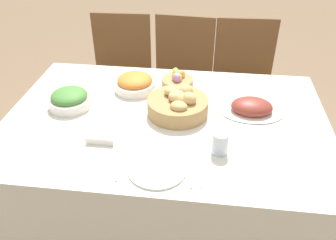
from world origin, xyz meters
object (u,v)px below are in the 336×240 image
Objects in this scene: egg_basket at (177,80)px; bread_basket at (178,104)px; chair_far_right at (243,84)px; carrot_bowl at (135,83)px; chair_far_left at (121,76)px; chair_far_center at (181,80)px; spoon at (201,173)px; knife at (193,172)px; drinking_cup at (220,143)px; green_salad_bowl at (70,99)px; fork at (122,166)px; butter_dish at (102,137)px; ham_platter at (252,108)px; dinner_plate at (157,169)px.

bread_basket is at bearing -83.42° from egg_basket.
chair_far_right is 4.29× the size of carrot_bowl.
chair_far_right and chair_far_left have the same top height.
spoon is (0.19, -1.25, 0.26)m from chair_far_center.
carrot_bowl is at bearing 121.52° from knife.
chair_far_center is at bearing 103.04° from drinking_cup.
green_salad_bowl is 0.76m from knife.
chair_far_center is 1.28m from fork.
drinking_cup reaches higher than egg_basket.
spoon is (0.38, -0.61, -0.04)m from carrot_bowl.
bread_basket is 0.40m from butter_dish.
chair_far_right is 5.45× the size of knife.
ham_platter is at bearing 24.93° from butter_dish.
spoon is 0.16m from drinking_cup.
chair_far_left is 3.03× the size of ham_platter.
chair_far_center reaches higher than egg_basket.
chair_far_right is at bearing 45.15° from carrot_bowl.
chair_far_left is at bearing 122.23° from drinking_cup.
chair_far_center is 3.20× the size of bread_basket.
carrot_bowl is (0.29, 0.20, -0.00)m from green_salad_bowl.
chair_far_right reaches higher than green_salad_bowl.
chair_far_left is at bearing 137.36° from ham_platter.
dinner_plate reaches higher than knife.
egg_basket is 0.82× the size of green_salad_bowl.
chair_far_right is at bearing 42.44° from green_salad_bowl.
chair_far_left is 5.41× the size of egg_basket.
ham_platter reaches higher than fork.
drinking_cup is (0.26, -1.11, 0.31)m from chair_far_center.
butter_dish is at bearing -98.55° from chair_far_center.
egg_basket is at bearing 63.21° from butter_dish.
butter_dish is (-0.69, -1.09, 0.28)m from chair_far_right.
bread_basket is (0.50, -0.84, 0.31)m from chair_far_left.
ham_platter is 0.62m from carrot_bowl.
ham_platter reaches higher than spoon.
green_salad_bowl is (-0.50, -0.29, 0.01)m from egg_basket.
chair_far_center is 5.45× the size of spoon.
dinner_plate is at bearing -70.96° from carrot_bowl.
knife is at bearing -125.55° from drinking_cup.
chair_far_left is at bearing 105.95° from fork.
dinner_plate is (-0.01, -0.70, -0.02)m from egg_basket.
butter_dish is (-0.27, 0.16, 0.01)m from dinner_plate.
egg_basket is 0.71m from knife.
chair_far_center reaches higher than drinking_cup.
carrot_bowl is at bearing -102.64° from chair_far_center.
knife is 1.79× the size of drinking_cup.
carrot_bowl is (0.25, -0.64, 0.30)m from chair_far_left.
chair_far_center is 1.01m from green_salad_bowl.
spoon is at bearing -103.63° from chair_far_right.
butter_dish reaches higher than knife.
bread_basket is at bearing -81.72° from chair_far_center.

